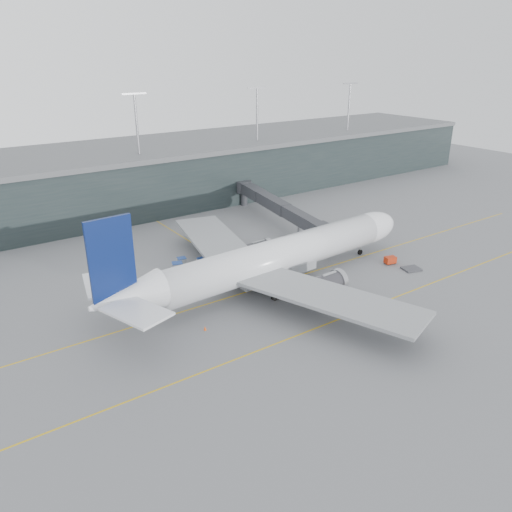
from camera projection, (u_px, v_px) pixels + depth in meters
ground at (227, 286)px, 87.91m from camera, size 320.00×320.00×0.00m
taxiline_a at (240, 294)px, 84.87m from camera, size 160.00×0.25×0.02m
taxiline_b at (299, 335)px, 72.73m from camera, size 160.00×0.25×0.02m
taxiline_lead_main at (198, 246)px, 105.73m from camera, size 0.25×60.00×0.02m
terminal at (108, 179)px, 129.02m from camera, size 240.00×36.00×29.00m
main_aircraft at (276, 257)px, 86.72m from camera, size 64.77×60.82×18.17m
jet_bridge at (266, 203)px, 118.74m from camera, size 10.63×42.99×6.58m
gse_cart at (390, 260)px, 96.69m from camera, size 2.39×1.81×1.46m
baggage_dolly at (411, 269)px, 94.27m from camera, size 3.83×3.38×0.32m
uld_a at (177, 268)px, 92.43m from camera, size 2.77×2.49×2.08m
uld_b at (182, 262)px, 95.30m from camera, size 2.30×2.01×1.81m
uld_c at (202, 262)px, 95.24m from camera, size 1.93×1.55×1.75m
cone_nose at (387, 257)px, 99.03m from camera, size 0.47×0.47×0.75m
cone_wing_stbd at (347, 316)px, 77.02m from camera, size 0.45×0.45×0.72m
cone_wing_port at (238, 256)px, 99.80m from camera, size 0.45×0.45×0.71m
cone_tail at (205, 328)px, 73.76m from camera, size 0.43×0.43×0.68m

